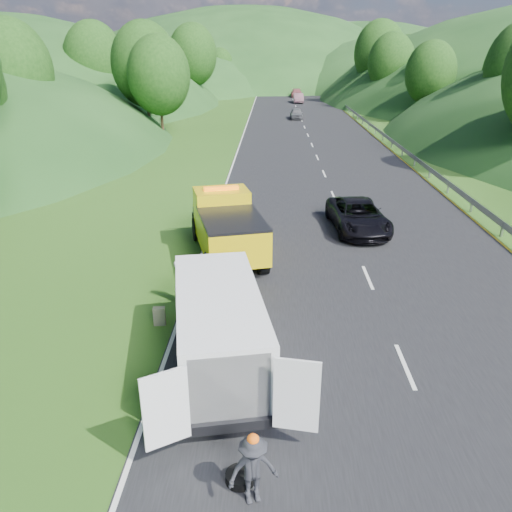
{
  "coord_description": "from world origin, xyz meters",
  "views": [
    {
      "loc": [
        -0.88,
        -14.04,
        8.33
      ],
      "look_at": [
        -1.4,
        2.99,
        1.3
      ],
      "focal_mm": 35.0,
      "sensor_mm": 36.0,
      "label": 1
    }
  ],
  "objects_px": {
    "white_van": "(219,325)",
    "passing_suv": "(357,230)",
    "woman": "(181,302)",
    "child": "(244,338)",
    "spare_tire": "(240,482)",
    "suitcase": "(159,316)",
    "tow_truck": "(227,225)",
    "worker": "(253,501)"
  },
  "relations": [
    {
      "from": "spare_tire",
      "to": "woman",
      "type": "bearing_deg",
      "value": 107.98
    },
    {
      "from": "woman",
      "to": "passing_suv",
      "type": "bearing_deg",
      "value": -60.65
    },
    {
      "from": "worker",
      "to": "passing_suv",
      "type": "relative_size",
      "value": 0.29
    },
    {
      "from": "woman",
      "to": "tow_truck",
      "type": "bearing_deg",
      "value": -33.1
    },
    {
      "from": "white_van",
      "to": "passing_suv",
      "type": "height_order",
      "value": "white_van"
    },
    {
      "from": "woman",
      "to": "worker",
      "type": "distance_m",
      "value": 8.95
    },
    {
      "from": "white_van",
      "to": "suitcase",
      "type": "distance_m",
      "value": 3.36
    },
    {
      "from": "tow_truck",
      "to": "child",
      "type": "xyz_separation_m",
      "value": [
        1.12,
        -6.88,
        -1.36
      ]
    },
    {
      "from": "woman",
      "to": "spare_tire",
      "type": "xyz_separation_m",
      "value": [
        2.6,
        -8.0,
        0.0
      ]
    },
    {
      "from": "child",
      "to": "passing_suv",
      "type": "bearing_deg",
      "value": 69.55
    },
    {
      "from": "tow_truck",
      "to": "worker",
      "type": "bearing_deg",
      "value": -97.8
    },
    {
      "from": "white_van",
      "to": "child",
      "type": "height_order",
      "value": "white_van"
    },
    {
      "from": "woman",
      "to": "white_van",
      "type": "bearing_deg",
      "value": -172.83
    },
    {
      "from": "tow_truck",
      "to": "woman",
      "type": "distance_m",
      "value": 4.86
    },
    {
      "from": "white_van",
      "to": "child",
      "type": "relative_size",
      "value": 7.53
    },
    {
      "from": "tow_truck",
      "to": "worker",
      "type": "distance_m",
      "value": 13.13
    },
    {
      "from": "child",
      "to": "white_van",
      "type": "bearing_deg",
      "value": -106.01
    },
    {
      "from": "spare_tire",
      "to": "child",
      "type": "bearing_deg",
      "value": 92.04
    },
    {
      "from": "tow_truck",
      "to": "child",
      "type": "height_order",
      "value": "tow_truck"
    },
    {
      "from": "spare_tire",
      "to": "passing_suv",
      "type": "xyz_separation_m",
      "value": [
        4.91,
        15.92,
        0.0
      ]
    },
    {
      "from": "child",
      "to": "spare_tire",
      "type": "xyz_separation_m",
      "value": [
        0.2,
        -5.61,
        0.0
      ]
    },
    {
      "from": "tow_truck",
      "to": "white_van",
      "type": "distance_m",
      "value": 8.43
    },
    {
      "from": "worker",
      "to": "white_van",
      "type": "bearing_deg",
      "value": 84.39
    },
    {
      "from": "passing_suv",
      "to": "worker",
      "type": "bearing_deg",
      "value": -110.36
    },
    {
      "from": "worker",
      "to": "spare_tire",
      "type": "distance_m",
      "value": 0.55
    },
    {
      "from": "suitcase",
      "to": "passing_suv",
      "type": "xyz_separation_m",
      "value": [
        7.93,
        9.55,
        -0.31
      ]
    },
    {
      "from": "white_van",
      "to": "passing_suv",
      "type": "distance_m",
      "value": 13.23
    },
    {
      "from": "worker",
      "to": "spare_tire",
      "type": "bearing_deg",
      "value": 102.29
    },
    {
      "from": "woman",
      "to": "child",
      "type": "relative_size",
      "value": 1.63
    },
    {
      "from": "spare_tire",
      "to": "worker",
      "type": "bearing_deg",
      "value": -58.39
    },
    {
      "from": "child",
      "to": "suitcase",
      "type": "xyz_separation_m",
      "value": [
        -2.82,
        0.77,
        0.31
      ]
    },
    {
      "from": "woman",
      "to": "passing_suv",
      "type": "xyz_separation_m",
      "value": [
        7.51,
        7.92,
        0.0
      ]
    },
    {
      "from": "suitcase",
      "to": "passing_suv",
      "type": "height_order",
      "value": "passing_suv"
    },
    {
      "from": "passing_suv",
      "to": "woman",
      "type": "bearing_deg",
      "value": -138.09
    },
    {
      "from": "child",
      "to": "passing_suv",
      "type": "xyz_separation_m",
      "value": [
        5.11,
        10.31,
        0.0
      ]
    },
    {
      "from": "tow_truck",
      "to": "woman",
      "type": "relative_size",
      "value": 4.36
    },
    {
      "from": "tow_truck",
      "to": "child",
      "type": "bearing_deg",
      "value": -95.65
    },
    {
      "from": "woman",
      "to": "child",
      "type": "distance_m",
      "value": 3.39
    },
    {
      "from": "spare_tire",
      "to": "tow_truck",
      "type": "bearing_deg",
      "value": 96.02
    },
    {
      "from": "white_van",
      "to": "tow_truck",
      "type": "bearing_deg",
      "value": 82.73
    },
    {
      "from": "woman",
      "to": "spare_tire",
      "type": "distance_m",
      "value": 8.41
    },
    {
      "from": "woman",
      "to": "child",
      "type": "xyz_separation_m",
      "value": [
        2.4,
        -2.4,
        0.0
      ]
    }
  ]
}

